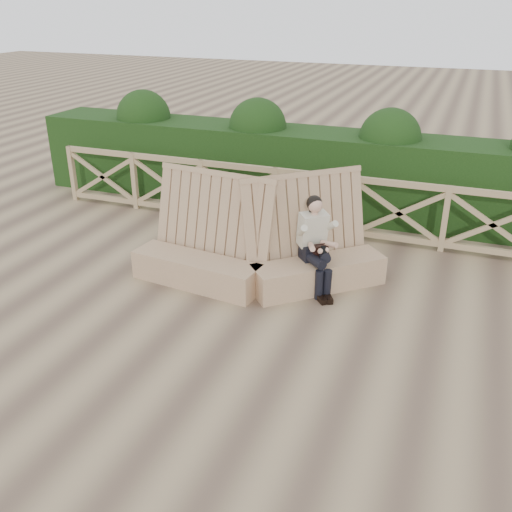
% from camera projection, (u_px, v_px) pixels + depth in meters
% --- Properties ---
extents(ground, '(60.00, 60.00, 0.00)m').
position_uv_depth(ground, '(236.00, 334.00, 7.02)').
color(ground, brown).
rests_on(ground, ground).
extents(bench, '(3.49, 1.89, 1.55)m').
position_uv_depth(bench, '(257.00, 259.00, 8.09)').
color(bench, '#9B7B58').
rests_on(bench, ground).
extents(woman, '(0.71, 0.81, 1.34)m').
position_uv_depth(woman, '(316.00, 241.00, 7.85)').
color(woman, black).
rests_on(woman, ground).
extents(guardrail, '(10.10, 0.09, 1.10)m').
position_uv_depth(guardrail, '(314.00, 203.00, 9.76)').
color(guardrail, '#9C855B').
rests_on(guardrail, ground).
extents(hedge, '(12.00, 1.20, 1.50)m').
position_uv_depth(hedge, '(332.00, 173.00, 10.69)').
color(hedge, black).
rests_on(hedge, ground).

